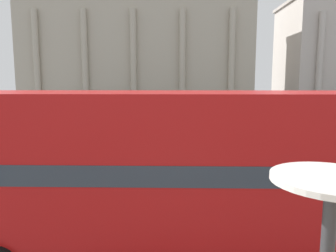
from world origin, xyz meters
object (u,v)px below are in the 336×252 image
pedestrian_blue (136,134)px  pedestrian_black (159,118)px  plaza_building_left (138,53)px  pedestrian_white (80,118)px  cafe_dining_table (330,214)px  double_decker_bus (170,170)px  traffic_light_near (249,143)px  traffic_light_mid (305,113)px

pedestrian_blue → pedestrian_black: size_ratio=0.99×
plaza_building_left → pedestrian_white: size_ratio=22.11×
plaza_building_left → pedestrian_white: bearing=-97.0°
cafe_dining_table → plaza_building_left: (-6.86, 52.10, 5.02)m
double_decker_bus → traffic_light_near: bearing=54.0°
plaza_building_left → pedestrian_blue: plaza_building_left is taller
pedestrian_white → pedestrian_black: 7.36m
pedestrian_black → pedestrian_white: bearing=27.1°
pedestrian_white → pedestrian_blue: pedestrian_blue is taller
pedestrian_blue → plaza_building_left: bearing=-19.4°
pedestrian_white → pedestrian_blue: 11.19m
pedestrian_white → pedestrian_black: bearing=153.3°
double_decker_bus → pedestrian_white: (-8.82, 22.71, -1.41)m
cafe_dining_table → pedestrian_black: (-2.36, 29.13, -2.81)m
plaza_building_left → pedestrian_blue: (3.51, -32.58, -7.83)m
traffic_light_near → pedestrian_black: traffic_light_near is taller
plaza_building_left → pedestrian_black: plaza_building_left is taller
plaza_building_left → pedestrian_blue: 33.69m
traffic_light_mid → traffic_light_near: bearing=-122.5°
traffic_light_mid → pedestrian_white: size_ratio=2.34×
cafe_dining_table → pedestrian_black: 29.36m
traffic_light_near → double_decker_bus: bearing=-123.7°
plaza_building_left → pedestrian_black: (4.50, -22.98, -7.83)m
cafe_dining_table → plaza_building_left: plaza_building_left is taller
traffic_light_near → pedestrian_white: 21.90m
double_decker_bus → traffic_light_mid: (8.05, 12.44, 0.14)m
pedestrian_blue → pedestrian_black: bearing=-31.4°
plaza_building_left → traffic_light_near: plaza_building_left is taller
traffic_light_near → pedestrian_blue: size_ratio=1.96×
cafe_dining_table → double_decker_bus: bearing=98.5°
pedestrian_black → pedestrian_blue: bearing=108.1°
traffic_light_mid → pedestrian_white: (-16.87, 10.27, -1.55)m
pedestrian_white → traffic_light_near: bearing=92.3°
plaza_building_left → pedestrian_blue: size_ratio=21.15×
double_decker_bus → plaza_building_left: bearing=95.1°
pedestrian_blue → pedestrian_white: bearing=9.1°
traffic_light_near → pedestrian_blue: traffic_light_near is taller
pedestrian_black → plaza_building_left: bearing=-54.9°
double_decker_bus → traffic_light_near: 5.03m
cafe_dining_table → pedestrian_white: bearing=108.7°
double_decker_bus → plaza_building_left: (-5.96, 46.09, 6.47)m
plaza_building_left → traffic_light_near: bearing=-78.2°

